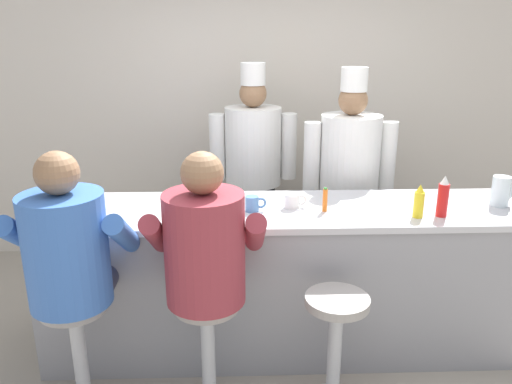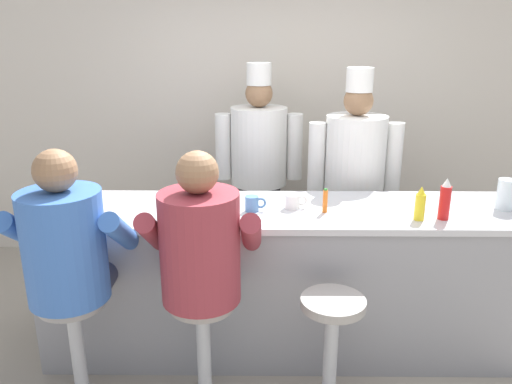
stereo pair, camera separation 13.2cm
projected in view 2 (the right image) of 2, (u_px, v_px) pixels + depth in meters
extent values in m
plane|color=#9E9384|center=(285.00, 378.00, 3.15)|extent=(20.00, 20.00, 0.00)
cube|color=beige|center=(278.00, 115.00, 4.68)|extent=(10.00, 0.06, 2.70)
cube|color=gray|center=(284.00, 281.00, 3.36)|extent=(3.09, 0.70, 0.97)
cube|color=#BCBCC1|center=(285.00, 211.00, 3.20)|extent=(3.16, 0.73, 0.04)
cylinder|color=red|center=(445.00, 203.00, 2.98)|extent=(0.07, 0.07, 0.20)
cone|color=white|center=(447.00, 182.00, 2.94)|extent=(0.05, 0.05, 0.05)
cylinder|color=yellow|center=(420.00, 207.00, 2.98)|extent=(0.06, 0.06, 0.16)
cone|color=yellow|center=(422.00, 190.00, 2.94)|extent=(0.05, 0.05, 0.05)
cylinder|color=orange|center=(325.00, 201.00, 3.10)|extent=(0.03, 0.03, 0.15)
cylinder|color=#287F2D|center=(326.00, 189.00, 3.08)|extent=(0.02, 0.02, 0.01)
cylinder|color=silver|center=(506.00, 194.00, 3.15)|extent=(0.11, 0.11, 0.20)
cylinder|color=white|center=(69.00, 217.00, 3.02)|extent=(0.25, 0.25, 0.02)
ellipsoid|color=#E0BC60|center=(69.00, 213.00, 3.01)|extent=(0.11, 0.09, 0.03)
cylinder|color=#4C7FB7|center=(198.00, 201.00, 3.25)|extent=(0.14, 0.14, 0.06)
cylinder|color=#4C7AB2|center=(252.00, 204.00, 3.13)|extent=(0.08, 0.08, 0.10)
torus|color=#4C7AB2|center=(261.00, 203.00, 3.13)|extent=(0.07, 0.02, 0.07)
cylinder|color=white|center=(292.00, 201.00, 3.18)|extent=(0.10, 0.10, 0.09)
torus|color=white|center=(302.00, 201.00, 3.18)|extent=(0.07, 0.02, 0.07)
cylinder|color=#B2B5BA|center=(78.00, 353.00, 2.82)|extent=(0.08, 0.08, 0.66)
cylinder|color=gray|center=(72.00, 302.00, 2.72)|extent=(0.36, 0.36, 0.05)
cylinder|color=#33384C|center=(66.00, 277.00, 2.92)|extent=(0.16, 0.43, 0.16)
cylinder|color=#33384C|center=(102.00, 277.00, 2.91)|extent=(0.16, 0.43, 0.16)
cylinder|color=#3866B7|center=(65.00, 247.00, 2.62)|extent=(0.43, 0.43, 0.61)
cylinder|color=#3866B7|center=(23.00, 232.00, 2.73)|extent=(0.11, 0.46, 0.37)
cylinder|color=#3866B7|center=(121.00, 233.00, 2.73)|extent=(0.11, 0.46, 0.37)
sphere|color=#8C6647|center=(55.00, 171.00, 2.50)|extent=(0.22, 0.22, 0.22)
cylinder|color=#B2B5BA|center=(204.00, 354.00, 2.82)|extent=(0.08, 0.08, 0.66)
cylinder|color=gray|center=(202.00, 302.00, 2.72)|extent=(0.36, 0.36, 0.05)
cylinder|color=#33384C|center=(188.00, 277.00, 2.91)|extent=(0.16, 0.42, 0.16)
cylinder|color=#33384C|center=(224.00, 278.00, 2.90)|extent=(0.16, 0.42, 0.16)
cylinder|color=maroon|center=(200.00, 248.00, 2.62)|extent=(0.42, 0.42, 0.60)
cylinder|color=maroon|center=(154.00, 233.00, 2.72)|extent=(0.11, 0.46, 0.37)
cylinder|color=maroon|center=(251.00, 234.00, 2.72)|extent=(0.11, 0.46, 0.37)
sphere|color=#8C6647|center=(197.00, 172.00, 2.49)|extent=(0.22, 0.22, 0.22)
cylinder|color=#B2B5BA|center=(330.00, 354.00, 2.81)|extent=(0.08, 0.08, 0.66)
cylinder|color=gray|center=(333.00, 303.00, 2.71)|extent=(0.36, 0.36, 0.05)
cube|color=#232328|center=(259.00, 230.00, 4.38)|extent=(0.36, 0.20, 0.86)
cube|color=white|center=(259.00, 214.00, 4.27)|extent=(0.32, 0.02, 0.52)
cylinder|color=white|center=(259.00, 146.00, 4.15)|extent=(0.47, 0.47, 0.64)
sphere|color=#8C6647|center=(259.00, 93.00, 4.02)|extent=(0.22, 0.22, 0.22)
cylinder|color=white|center=(259.00, 74.00, 3.97)|extent=(0.20, 0.20, 0.18)
cylinder|color=white|center=(223.00, 146.00, 4.15)|extent=(0.13, 0.13, 0.55)
cylinder|color=white|center=(295.00, 147.00, 4.15)|extent=(0.13, 0.13, 0.55)
cube|color=#232328|center=(349.00, 246.00, 4.05)|extent=(0.35, 0.20, 0.85)
cube|color=white|center=(352.00, 229.00, 3.95)|extent=(0.32, 0.02, 0.51)
cylinder|color=white|center=(355.00, 157.00, 3.82)|extent=(0.46, 0.46, 0.64)
sphere|color=#8C6647|center=(358.00, 101.00, 3.69)|extent=(0.22, 0.22, 0.22)
cylinder|color=white|center=(360.00, 80.00, 3.64)|extent=(0.20, 0.20, 0.18)
cylinder|color=white|center=(316.00, 158.00, 3.83)|extent=(0.13, 0.13, 0.54)
cylinder|color=white|center=(393.00, 158.00, 3.82)|extent=(0.13, 0.13, 0.54)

